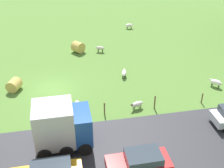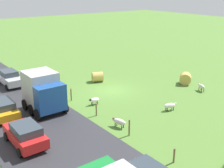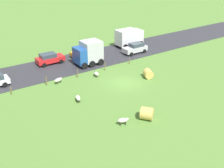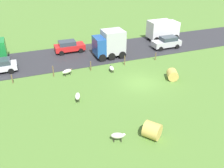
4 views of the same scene
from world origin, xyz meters
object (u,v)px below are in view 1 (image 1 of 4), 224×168
Objects in this scene: hay_bale_1 at (14,85)px; car_3 at (140,163)px; sheep_0 at (129,25)px; hay_bale_0 at (78,47)px; sheep_5 at (124,73)px; sheep_1 at (77,104)px; sheep_4 at (137,104)px; sheep_3 at (216,82)px; sheep_2 at (100,48)px; truck_1 at (61,125)px.

car_3 reaches higher than hay_bale_1.
hay_bale_0 is (6.73, -8.03, 0.16)m from sheep_0.
sheep_5 is at bearing 92.75° from hay_bale_1.
sheep_1 is 0.82× the size of sheep_4.
sheep_3 reaches higher than sheep_4.
sheep_5 is (6.51, 1.46, -0.05)m from sheep_2.
car_3 is at bearing 36.28° from hay_bale_1.
sheep_5 is at bearing 143.91° from truck_1.
sheep_2 is 14.05m from sheep_3.
hay_bale_0 is 0.33× the size of truck_1.
truck_1 reaches higher than sheep_4.
hay_bale_1 reaches higher than sheep_1.
sheep_2 is 0.87× the size of hay_bale_0.
truck_1 is at bearing -126.86° from car_3.
sheep_2 is 0.92× the size of sheep_3.
sheep_5 is 11.37m from truck_1.
sheep_2 is 0.92× the size of hay_bale_1.
sheep_2 is at bearing 78.94° from hay_bale_0.
truck_1 is (15.63, -5.19, 1.36)m from sheep_2.
hay_bale_0 is (-10.64, -12.34, 0.14)m from sheep_3.
hay_bale_1 is 15.07m from car_3.
truck_1 reaches higher than sheep_5.
sheep_0 reaches higher than sheep_5.
sheep_3 is at bearing 49.25° from hay_bale_0.
truck_1 is (3.42, -6.46, 1.40)m from sheep_4.
sheep_4 reaches higher than sheep_1.
sheep_3 is 9.04m from sheep_5.
sheep_2 is at bearing -167.37° from sheep_5.
sheep_1 is 0.85× the size of hay_bale_1.
sheep_0 is 25.25m from truck_1.
sheep_4 is at bearing -76.20° from sheep_3.
sheep_2 is 12.28m from sheep_4.
sheep_4 is 7.19m from car_3.
hay_bale_0 reaches higher than hay_bale_1.
hay_bale_0 is 1.05× the size of hay_bale_1.
truck_1 is (8.60, 4.19, 1.31)m from hay_bale_1.
sheep_3 is 16.30m from hay_bale_0.
car_3 reaches higher than sheep_4.
hay_bale_0 is at bearing 170.89° from truck_1.
sheep_4 is 13.30m from hay_bale_0.
sheep_0 is 27.06m from car_3.
truck_1 reaches higher than sheep_3.
sheep_0 is 0.93× the size of sheep_4.
hay_bale_0 is (-12.72, -3.87, 0.17)m from sheep_4.
truck_1 reaches higher than car_3.
sheep_2 is 0.29× the size of truck_1.
car_3 is at bearing -48.47° from sheep_3.
sheep_1 is at bearing -18.61° from sheep_2.
truck_1 is at bearing -36.09° from sheep_5.
hay_bale_1 is (-5.18, -10.65, 0.09)m from sheep_4.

